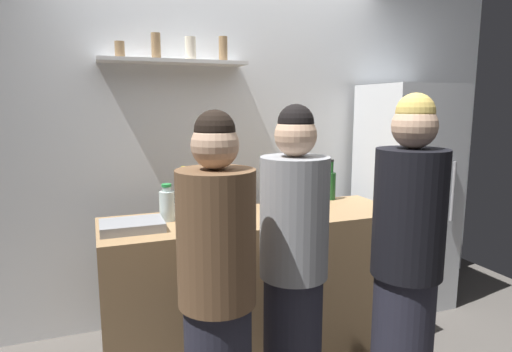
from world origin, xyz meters
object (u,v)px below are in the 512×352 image
baking_pan (132,226)px  wine_bottle_green_glass (331,185)px  wine_bottle_dark_glass (184,196)px  person_brown_jacket (217,296)px  refrigerator (405,196)px  wine_bottle_amber_glass (274,208)px  utensil_holder (206,212)px  person_blonde (406,267)px  person_grey_hoodie (294,269)px  water_bottle_plastic (167,205)px

baking_pan → wine_bottle_green_glass: size_ratio=1.16×
wine_bottle_dark_glass → person_brown_jacket: bearing=-93.1°
refrigerator → wine_bottle_amber_glass: (-1.37, -0.54, 0.14)m
utensil_holder → person_blonde: (0.80, -0.79, -0.16)m
utensil_holder → person_blonde: 1.13m
refrigerator → person_grey_hoodie: refrigerator is taller
wine_bottle_dark_glass → person_grey_hoodie: person_grey_hoodie is taller
wine_bottle_amber_glass → wine_bottle_green_glass: bearing=36.5°
refrigerator → person_brown_jacket: (-1.84, -1.02, -0.10)m
person_grey_hoodie → refrigerator: bearing=-159.9°
water_bottle_plastic → person_blonde: 1.37m
baking_pan → person_grey_hoodie: person_grey_hoodie is taller
wine_bottle_amber_glass → utensil_holder: bearing=149.3°
refrigerator → person_brown_jacket: size_ratio=1.11×
person_grey_hoodie → person_brown_jacket: size_ratio=1.01×
utensil_holder → wine_bottle_green_glass: (1.00, 0.28, 0.05)m
utensil_holder → wine_bottle_dark_glass: wine_bottle_dark_glass is taller
person_grey_hoodie → water_bottle_plastic: bearing=-64.4°
person_brown_jacket → utensil_holder: bearing=123.4°
baking_pan → person_blonde: (1.22, -0.77, -0.13)m
refrigerator → person_grey_hoodie: size_ratio=1.09×
utensil_holder → water_bottle_plastic: (-0.21, 0.12, 0.04)m
baking_pan → person_blonde: 1.45m
person_blonde → person_brown_jacket: 0.93m
wine_bottle_green_glass → person_blonde: 1.10m
wine_bottle_dark_glass → person_blonde: person_blonde is taller
utensil_holder → person_brown_jacket: (-0.13, -0.69, -0.20)m
refrigerator → person_grey_hoodie: (-1.41, -0.88, -0.09)m
baking_pan → wine_bottle_amber_glass: 0.80m
baking_pan → wine_bottle_dark_glass: 0.44m
refrigerator → person_blonde: size_ratio=1.06×
wine_bottle_dark_glass → person_brown_jacket: (-0.05, -0.93, -0.26)m
wine_bottle_amber_glass → water_bottle_plastic: wine_bottle_amber_glass is taller
baking_pan → person_grey_hoodie: size_ratio=0.21×
wine_bottle_amber_glass → person_brown_jacket: 0.72m
wine_bottle_dark_glass → person_blonde: size_ratio=0.18×
refrigerator → person_grey_hoodie: bearing=-147.8°
person_blonde → utensil_holder: bearing=-168.1°
utensil_holder → person_grey_hoodie: person_grey_hoodie is taller
baking_pan → utensil_holder: bearing=2.1°
utensil_holder → wine_bottle_green_glass: 1.03m
baking_pan → utensil_holder: (0.42, 0.02, 0.04)m
person_grey_hoodie → utensil_holder: bearing=-73.1°
wine_bottle_green_glass → person_grey_hoodie: 1.10m
wine_bottle_amber_glass → person_blonde: bearing=-52.0°
person_brown_jacket → wine_bottle_green_glass: bearing=84.7°
refrigerator → wine_bottle_amber_glass: 1.48m
person_brown_jacket → wine_bottle_dark_glass: bearing=131.0°
wine_bottle_amber_glass → person_grey_hoodie: (-0.04, -0.34, -0.23)m
utensil_holder → water_bottle_plastic: bearing=151.0°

